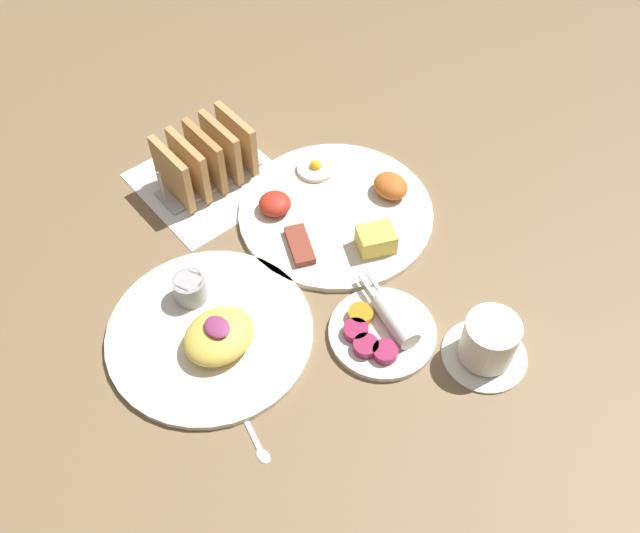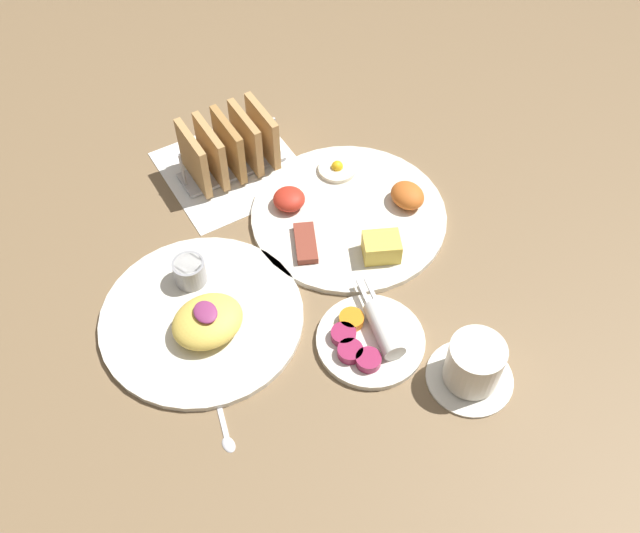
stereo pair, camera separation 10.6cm
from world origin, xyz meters
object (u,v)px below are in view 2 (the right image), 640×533
at_px(plate_breakfast, 350,214).
at_px(plate_condiments, 370,338).
at_px(toast_rack, 229,147).
at_px(coffee_cup, 474,365).
at_px(plate_foreground, 202,315).

distance_m(plate_breakfast, plate_condiments, 0.24).
bearing_deg(toast_rack, plate_condiments, 1.85).
distance_m(toast_rack, coffee_cup, 0.54).
xyz_separation_m(plate_condiments, toast_rack, (-0.41, -0.01, 0.04)).
relative_size(plate_breakfast, plate_condiments, 1.91).
distance_m(plate_breakfast, toast_rack, 0.23).
bearing_deg(plate_foreground, plate_condiments, 50.34).
distance_m(plate_condiments, coffee_cup, 0.15).
distance_m(plate_foreground, coffee_cup, 0.39).
distance_m(plate_condiments, plate_foreground, 0.24).
relative_size(plate_breakfast, plate_foreground, 1.07).
xyz_separation_m(plate_breakfast, toast_rack, (-0.20, -0.12, 0.04)).
height_order(plate_breakfast, plate_foreground, plate_foreground).
height_order(plate_breakfast, coffee_cup, coffee_cup).
height_order(plate_breakfast, toast_rack, toast_rack).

